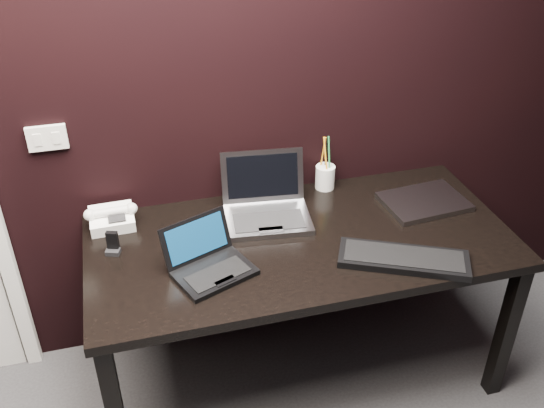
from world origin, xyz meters
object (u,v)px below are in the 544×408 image
object	(u,v)px
desk	(301,253)
mobile_phone	(113,245)
desk_phone	(112,218)
silver_laptop	(266,207)
pen_cup	(325,176)
closed_laptop	(424,202)
ext_keyboard	(404,259)
netbook	(209,263)

from	to	relation	value
desk	mobile_phone	world-z (taller)	mobile_phone
desk	desk_phone	size ratio (longest dim) A/B	7.81
silver_laptop	pen_cup	size ratio (longest dim) A/B	1.51
desk_phone	mobile_phone	size ratio (longest dim) A/B	2.38
desk	silver_laptop	distance (m)	0.24
closed_laptop	pen_cup	bearing A→B (deg)	146.43
desk	desk_phone	bearing A→B (deg)	158.51
ext_keyboard	closed_laptop	xyz separation A→B (m)	(0.27, 0.35, -0.00)
pen_cup	silver_laptop	bearing A→B (deg)	-152.99
mobile_phone	closed_laptop	bearing A→B (deg)	0.17
closed_laptop	desk_phone	xyz separation A→B (m)	(-1.32, 0.18, 0.03)
netbook	silver_laptop	world-z (taller)	silver_laptop
desk	silver_laptop	size ratio (longest dim) A/B	4.39
mobile_phone	desk	bearing A→B (deg)	-7.70
pen_cup	desk	bearing A→B (deg)	-122.35
mobile_phone	desk_phone	bearing A→B (deg)	88.54
desk_phone	pen_cup	size ratio (longest dim) A/B	0.85
silver_laptop	ext_keyboard	bearing A→B (deg)	-45.93
netbook	pen_cup	size ratio (longest dim) A/B	1.36
desk	ext_keyboard	size ratio (longest dim) A/B	3.32
pen_cup	closed_laptop	bearing A→B (deg)	-33.57
silver_laptop	closed_laptop	xyz separation A→B (m)	(0.69, -0.09, -0.03)
closed_laptop	mobile_phone	size ratio (longest dim) A/B	4.05
closed_laptop	ext_keyboard	bearing A→B (deg)	-127.04
pen_cup	desk_phone	bearing A→B (deg)	-176.14
ext_keyboard	pen_cup	xyz separation A→B (m)	(-0.11, 0.60, 0.04)
desk	mobile_phone	xyz separation A→B (m)	(-0.73, 0.10, 0.11)
netbook	silver_laptop	size ratio (longest dim) A/B	0.90
netbook	silver_laptop	distance (m)	0.42
ext_keyboard	closed_laptop	bearing A→B (deg)	52.96
desk_phone	mobile_phone	world-z (taller)	desk_phone
desk_phone	pen_cup	world-z (taller)	pen_cup
netbook	ext_keyboard	bearing A→B (deg)	-11.01
netbook	desk_phone	distance (m)	0.52
desk	pen_cup	size ratio (longest dim) A/B	6.63
desk	pen_cup	distance (m)	0.44
desk_phone	silver_laptop	bearing A→B (deg)	-8.79
ext_keyboard	pen_cup	size ratio (longest dim) A/B	2.00
ext_keyboard	desk_phone	world-z (taller)	desk_phone
netbook	pen_cup	xyz separation A→B (m)	(0.61, 0.46, 0.02)
ext_keyboard	desk_phone	size ratio (longest dim) A/B	2.35
desk	pen_cup	xyz separation A→B (m)	(0.22, 0.35, 0.14)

